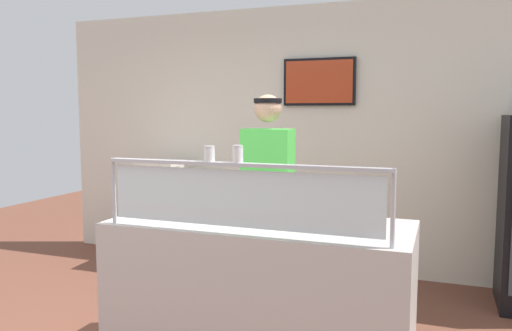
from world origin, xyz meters
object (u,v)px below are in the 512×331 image
pizza_tray (228,215)px  pizza_box_stack (162,174)px  parmesan_shaker (209,155)px  pepper_flake_shaker (238,155)px  worker_figure (268,193)px  pizza_server (222,211)px

pizza_tray → pizza_box_stack: size_ratio=1.01×
parmesan_shaker → pizza_box_stack: bearing=127.0°
parmesan_shaker → pepper_flake_shaker: bearing=0.0°
pepper_flake_shaker → parmesan_shaker: bearing=180.0°
pepper_flake_shaker → pizza_box_stack: 2.67m
pizza_tray → worker_figure: 0.70m
pizza_box_stack → worker_figure: bearing=-31.9°
pizza_tray → parmesan_shaker: parmesan_shaker is taller
pizza_tray → parmesan_shaker: size_ratio=5.27×
pizza_server → parmesan_shaker: (0.10, -0.38, 0.40)m
pizza_tray → pepper_flake_shaker: (0.23, -0.40, 0.43)m
pizza_server → pizza_box_stack: 2.18m
pizza_server → worker_figure: (0.07, 0.72, 0.02)m
pizza_tray → worker_figure: bearing=87.5°
pizza_tray → pizza_server: (-0.04, -0.02, 0.02)m
pizza_server → worker_figure: worker_figure is taller
parmesan_shaker → pepper_flake_shaker: size_ratio=0.91×
pizza_server → pizza_tray: bearing=29.7°
pizza_server → parmesan_shaker: parmesan_shaker is taller
parmesan_shaker → pizza_box_stack: parmesan_shaker is taller
pizza_server → pizza_box_stack: (-1.43, 1.64, -0.00)m
pizza_server → pizza_box_stack: pizza_box_stack is taller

